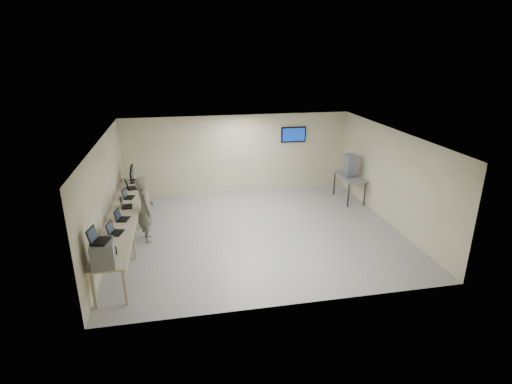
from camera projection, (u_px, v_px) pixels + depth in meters
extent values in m
cube|color=#ACACAC|center=(257.00, 232.00, 11.43)|extent=(8.00, 7.00, 0.01)
cube|color=white|center=(257.00, 136.00, 10.47)|extent=(8.00, 7.00, 0.01)
cube|color=beige|center=(238.00, 154.00, 14.18)|extent=(8.00, 0.01, 2.80)
cube|color=beige|center=(292.00, 244.00, 7.72)|extent=(8.00, 0.01, 2.80)
cube|color=beige|center=(105.00, 196.00, 10.23)|extent=(0.01, 7.00, 2.80)
cube|color=beige|center=(391.00, 177.00, 11.67)|extent=(0.01, 7.00, 2.80)
cube|color=#2B2A2A|center=(293.00, 134.00, 14.30)|extent=(0.15, 0.04, 0.15)
cube|color=black|center=(294.00, 134.00, 14.26)|extent=(0.90, 0.06, 0.55)
cube|color=navy|center=(294.00, 135.00, 14.23)|extent=(0.82, 0.01, 0.47)
cube|color=beige|center=(123.00, 213.00, 10.48)|extent=(0.75, 6.00, 0.04)
cube|color=tan|center=(138.00, 213.00, 10.56)|extent=(0.02, 6.00, 0.06)
cube|color=tan|center=(93.00, 290.00, 7.95)|extent=(0.06, 0.06, 0.86)
cube|color=tan|center=(125.00, 286.00, 8.06)|extent=(0.06, 0.06, 0.86)
cube|color=tan|center=(108.00, 245.00, 9.75)|extent=(0.06, 0.06, 0.86)
cube|color=tan|center=(134.00, 243.00, 9.86)|extent=(0.06, 0.06, 0.86)
cube|color=tan|center=(118.00, 216.00, 11.41)|extent=(0.06, 0.06, 0.86)
cube|color=tan|center=(139.00, 215.00, 11.52)|extent=(0.06, 0.06, 0.86)
cube|color=tan|center=(125.00, 193.00, 13.21)|extent=(0.06, 0.06, 0.86)
cube|color=tan|center=(144.00, 192.00, 13.32)|extent=(0.06, 0.06, 0.86)
cube|color=gray|center=(103.00, 254.00, 7.84)|extent=(0.48, 0.54, 0.52)
cube|color=black|center=(101.00, 241.00, 7.75)|extent=(0.36, 0.44, 0.02)
cube|color=black|center=(92.00, 235.00, 7.67)|extent=(0.15, 0.38, 0.28)
cube|color=#17222F|center=(93.00, 235.00, 7.67)|extent=(0.12, 0.33, 0.23)
cube|color=black|center=(111.00, 251.00, 8.45)|extent=(0.32, 0.39, 0.02)
cube|color=black|center=(104.00, 246.00, 8.39)|extent=(0.13, 0.34, 0.25)
cube|color=#17222F|center=(104.00, 246.00, 8.39)|extent=(0.10, 0.29, 0.21)
cube|color=black|center=(117.00, 233.00, 9.30)|extent=(0.35, 0.42, 0.02)
cube|color=black|center=(110.00, 228.00, 9.22)|extent=(0.15, 0.35, 0.26)
cube|color=#17222F|center=(111.00, 228.00, 9.23)|extent=(0.12, 0.30, 0.22)
cube|color=black|center=(123.00, 219.00, 10.03)|extent=(0.32, 0.40, 0.02)
cube|color=black|center=(117.00, 215.00, 9.96)|extent=(0.14, 0.34, 0.25)
cube|color=#17222F|center=(118.00, 215.00, 9.96)|extent=(0.11, 0.30, 0.21)
cube|color=black|center=(127.00, 207.00, 10.83)|extent=(0.30, 0.39, 0.02)
cube|color=black|center=(121.00, 202.00, 10.75)|extent=(0.10, 0.35, 0.26)
cube|color=#17222F|center=(122.00, 202.00, 10.76)|extent=(0.08, 0.31, 0.22)
cube|color=black|center=(129.00, 197.00, 11.49)|extent=(0.31, 0.38, 0.02)
cube|color=black|center=(124.00, 193.00, 11.43)|extent=(0.13, 0.33, 0.24)
cube|color=#17222F|center=(125.00, 193.00, 11.43)|extent=(0.10, 0.29, 0.20)
cube|color=black|center=(132.00, 188.00, 12.25)|extent=(0.38, 0.45, 0.02)
cube|color=black|center=(127.00, 184.00, 12.17)|extent=(0.18, 0.37, 0.27)
cube|color=#17222F|center=(127.00, 184.00, 12.17)|extent=(0.15, 0.32, 0.23)
cylinder|color=black|center=(132.00, 183.00, 12.74)|extent=(0.18, 0.18, 0.01)
cube|color=black|center=(132.00, 181.00, 12.72)|extent=(0.04, 0.03, 0.14)
cube|color=black|center=(131.00, 175.00, 12.65)|extent=(0.05, 0.41, 0.27)
cube|color=#17222F|center=(132.00, 175.00, 12.66)|extent=(0.00, 0.37, 0.23)
cylinder|color=black|center=(133.00, 180.00, 13.01)|extent=(0.22, 0.22, 0.02)
cube|color=black|center=(133.00, 177.00, 12.98)|extent=(0.04, 0.03, 0.17)
cube|color=black|center=(132.00, 171.00, 12.90)|extent=(0.05, 0.49, 0.33)
cube|color=#17222F|center=(133.00, 171.00, 12.91)|extent=(0.00, 0.45, 0.28)
imported|color=slate|center=(146.00, 209.00, 10.67)|extent=(0.58, 0.75, 1.82)
cube|color=gray|center=(350.00, 176.00, 13.57)|extent=(0.67, 1.44, 0.04)
cube|color=#2B2A2A|center=(348.00, 195.00, 13.10)|extent=(0.04, 0.04, 0.83)
cube|color=#2B2A2A|center=(334.00, 183.00, 14.24)|extent=(0.04, 0.04, 0.83)
cube|color=#2B2A2A|center=(365.00, 194.00, 13.20)|extent=(0.04, 0.04, 0.83)
cube|color=#2B2A2A|center=(349.00, 182.00, 14.35)|extent=(0.04, 0.04, 0.83)
cube|color=gray|center=(350.00, 173.00, 13.53)|extent=(0.35, 0.39, 0.19)
cube|color=gray|center=(350.00, 168.00, 13.47)|extent=(0.35, 0.39, 0.19)
cube|color=gray|center=(351.00, 163.00, 13.40)|extent=(0.35, 0.39, 0.19)
cube|color=gray|center=(351.00, 157.00, 13.34)|extent=(0.35, 0.39, 0.19)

